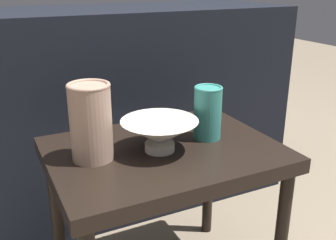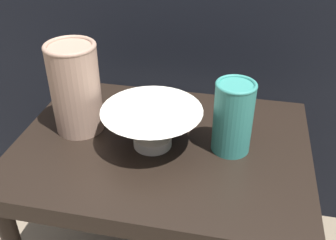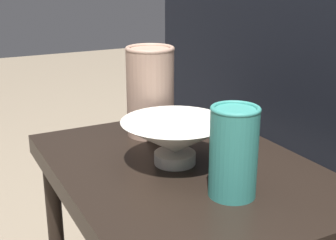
# 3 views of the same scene
# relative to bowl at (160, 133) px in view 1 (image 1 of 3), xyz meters

# --- Properties ---
(table) EXTENTS (0.61, 0.45, 0.47)m
(table) POSITION_rel_bowl_xyz_m (0.02, 0.01, -0.11)
(table) COLOR black
(table) RESTS_ON ground_plane
(couch_backdrop) EXTENTS (1.50, 0.50, 0.79)m
(couch_backdrop) POSITION_rel_bowl_xyz_m (0.02, 0.60, -0.13)
(couch_backdrop) COLOR black
(couch_backdrop) RESTS_ON ground_plane
(bowl) EXTENTS (0.20, 0.20, 0.08)m
(bowl) POSITION_rel_bowl_xyz_m (0.00, 0.00, 0.00)
(bowl) COLOR silver
(bowl) RESTS_ON table
(vase_textured_left) EXTENTS (0.11, 0.11, 0.20)m
(vase_textured_left) POSITION_rel_bowl_xyz_m (-0.17, 0.03, 0.05)
(vase_textured_left) COLOR tan
(vase_textured_left) RESTS_ON table
(vase_colorful_right) EXTENTS (0.08, 0.08, 0.15)m
(vase_colorful_right) POSITION_rel_bowl_xyz_m (0.16, 0.02, 0.03)
(vase_colorful_right) COLOR teal
(vase_colorful_right) RESTS_ON table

